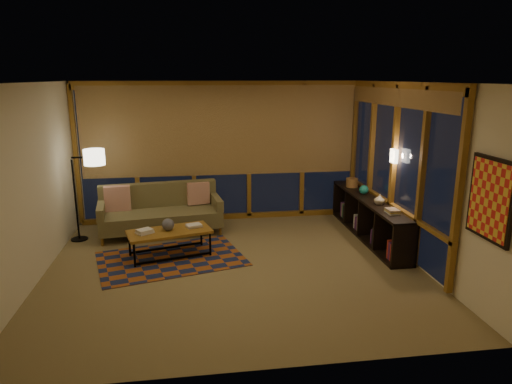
{
  "coord_description": "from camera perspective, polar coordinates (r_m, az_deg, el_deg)",
  "views": [
    {
      "loc": [
        -0.57,
        -6.33,
        2.78
      ],
      "look_at": [
        0.4,
        0.43,
        1.04
      ],
      "focal_mm": 32.0,
      "sensor_mm": 36.0,
      "label": 1
    }
  ],
  "objects": [
    {
      "name": "floor",
      "position": [
        6.94,
        -2.78,
        -9.37
      ],
      "size": [
        5.5,
        5.0,
        0.01
      ],
      "primitive_type": "cube",
      "color": "#A0874C",
      "rests_on": "ground"
    },
    {
      "name": "ceiling",
      "position": [
        6.36,
        -3.08,
        13.52
      ],
      "size": [
        5.5,
        5.0,
        0.01
      ],
      "primitive_type": "cube",
      "color": "white",
      "rests_on": "walls"
    },
    {
      "name": "walls",
      "position": [
        6.52,
        -2.92,
        1.57
      ],
      "size": [
        5.51,
        5.01,
        2.7
      ],
      "color": "beige",
      "rests_on": "floor"
    },
    {
      "name": "window_wall_back",
      "position": [
        8.9,
        -4.37,
        4.96
      ],
      "size": [
        5.3,
        0.16,
        2.6
      ],
      "primitive_type": null,
      "color": "olive",
      "rests_on": "walls"
    },
    {
      "name": "window_wall_right",
      "position": [
        7.79,
        16.71,
        3.07
      ],
      "size": [
        0.16,
        3.7,
        2.6
      ],
      "primitive_type": null,
      "color": "olive",
      "rests_on": "walls"
    },
    {
      "name": "wall_art",
      "position": [
        5.71,
        27.23,
        -0.81
      ],
      "size": [
        0.06,
        0.74,
        0.94
      ],
      "primitive_type": null,
      "color": "red",
      "rests_on": "walls"
    },
    {
      "name": "wall_sconce",
      "position": [
        7.6,
        16.87,
        4.33
      ],
      "size": [
        0.12,
        0.18,
        0.22
      ],
      "primitive_type": null,
      "color": "white",
      "rests_on": "walls"
    },
    {
      "name": "sofa",
      "position": [
        8.38,
        -11.83,
        -2.31
      ],
      "size": [
        2.22,
        1.14,
        0.87
      ],
      "primitive_type": null,
      "rotation": [
        0.0,
        0.0,
        0.13
      ],
      "color": "olive",
      "rests_on": "floor"
    },
    {
      "name": "pillow_left",
      "position": [
        8.53,
        -16.93,
        -0.75
      ],
      "size": [
        0.47,
        0.2,
        0.45
      ],
      "primitive_type": null,
      "rotation": [
        0.0,
        0.0,
        0.11
      ],
      "color": "#AD2F0F",
      "rests_on": "sofa"
    },
    {
      "name": "pillow_right",
      "position": [
        8.61,
        -7.23,
        -0.26
      ],
      "size": [
        0.43,
        0.23,
        0.41
      ],
      "primitive_type": null,
      "rotation": [
        0.0,
        0.0,
        0.23
      ],
      "color": "#AD2F0F",
      "rests_on": "sofa"
    },
    {
      "name": "area_rug",
      "position": [
        7.34,
        -10.57,
        -8.2
      ],
      "size": [
        2.47,
        1.95,
        0.01
      ],
      "primitive_type": "cube",
      "rotation": [
        0.0,
        0.0,
        0.25
      ],
      "color": "#924717",
      "rests_on": "floor"
    },
    {
      "name": "coffee_table",
      "position": [
        7.39,
        -10.71,
        -6.32
      ],
      "size": [
        1.39,
        0.9,
        0.43
      ],
      "primitive_type": null,
      "rotation": [
        0.0,
        0.0,
        0.26
      ],
      "color": "olive",
      "rests_on": "floor"
    },
    {
      "name": "book_stack_a",
      "position": [
        7.26,
        -13.74,
        -4.73
      ],
      "size": [
        0.34,
        0.32,
        0.08
      ],
      "primitive_type": null,
      "rotation": [
        0.0,
        0.0,
        0.6
      ],
      "color": "silver",
      "rests_on": "coffee_table"
    },
    {
      "name": "book_stack_b",
      "position": [
        7.41,
        -7.76,
        -4.17
      ],
      "size": [
        0.32,
        0.28,
        0.05
      ],
      "primitive_type": null,
      "rotation": [
        0.0,
        0.0,
        0.31
      ],
      "color": "silver",
      "rests_on": "coffee_table"
    },
    {
      "name": "ceramic_pot",
      "position": [
        7.31,
        -10.94,
        -3.99
      ],
      "size": [
        0.24,
        0.24,
        0.19
      ],
      "primitive_type": "sphere",
      "rotation": [
        0.0,
        0.0,
        0.31
      ],
      "color": "#26262C",
      "rests_on": "coffee_table"
    },
    {
      "name": "floor_lamp",
      "position": [
        8.4,
        -21.67,
        -0.41
      ],
      "size": [
        0.54,
        0.36,
        1.6
      ],
      "primitive_type": null,
      "rotation": [
        0.0,
        0.0,
        0.02
      ],
      "color": "black",
      "rests_on": "floor"
    },
    {
      "name": "bookshelf",
      "position": [
        8.31,
        13.89,
        -3.14
      ],
      "size": [
        0.4,
        2.85,
        0.71
      ],
      "primitive_type": null,
      "color": "black",
      "rests_on": "floor"
    },
    {
      "name": "basket",
      "position": [
        8.96,
        11.91,
        1.15
      ],
      "size": [
        0.25,
        0.25,
        0.17
      ],
      "primitive_type": "cylinder",
      "rotation": [
        0.0,
        0.0,
        -0.13
      ],
      "color": "olive",
      "rests_on": "bookshelf"
    },
    {
      "name": "teal_bowl",
      "position": [
        8.45,
        13.33,
        0.28
      ],
      "size": [
        0.2,
        0.2,
        0.17
      ],
      "primitive_type": "sphere",
      "rotation": [
        0.0,
        0.0,
        -0.25
      ],
      "color": "#1A8170",
      "rests_on": "bookshelf"
    },
    {
      "name": "vase",
      "position": [
        7.83,
        15.17,
        -0.89
      ],
      "size": [
        0.18,
        0.18,
        0.18
      ],
      "primitive_type": "imported",
      "rotation": [
        0.0,
        0.0,
        0.03
      ],
      "color": "#B8AB8B",
      "rests_on": "bookshelf"
    },
    {
      "name": "shelf_book_stack",
      "position": [
        7.39,
        16.68,
        -2.31
      ],
      "size": [
        0.18,
        0.25,
        0.07
      ],
      "primitive_type": null,
      "rotation": [
        0.0,
        0.0,
        0.04
      ],
      "color": "silver",
      "rests_on": "bookshelf"
    }
  ]
}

